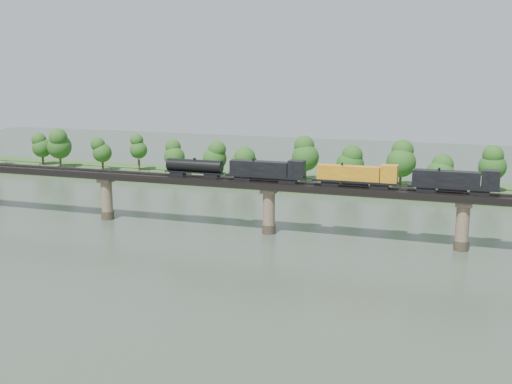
% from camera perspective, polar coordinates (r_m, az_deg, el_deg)
% --- Properties ---
extents(ground, '(400.00, 400.00, 0.00)m').
position_cam_1_polar(ground, '(113.06, -3.39, -7.52)').
color(ground, '#334033').
rests_on(ground, ground).
extents(far_bank, '(300.00, 24.00, 1.60)m').
position_cam_1_polar(far_bank, '(191.80, 6.01, 0.73)').
color(far_bank, '#2B4F1F').
rests_on(far_bank, ground).
extents(bridge, '(236.00, 30.00, 11.50)m').
position_cam_1_polar(bridge, '(138.74, 1.15, -1.51)').
color(bridge, '#473A2D').
rests_on(bridge, ground).
extents(bridge_superstructure, '(220.00, 4.90, 0.75)m').
position_cam_1_polar(bridge_superstructure, '(137.42, 1.16, 1.06)').
color(bridge_superstructure, black).
rests_on(bridge_superstructure, bridge).
extents(far_treeline, '(289.06, 17.54, 13.60)m').
position_cam_1_polar(far_treeline, '(188.03, 3.32, 3.03)').
color(far_treeline, '#382619').
rests_on(far_treeline, far_bank).
extents(freight_train, '(70.63, 2.75, 4.86)m').
position_cam_1_polar(freight_train, '(134.03, 6.16, 1.60)').
color(freight_train, black).
rests_on(freight_train, bridge).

